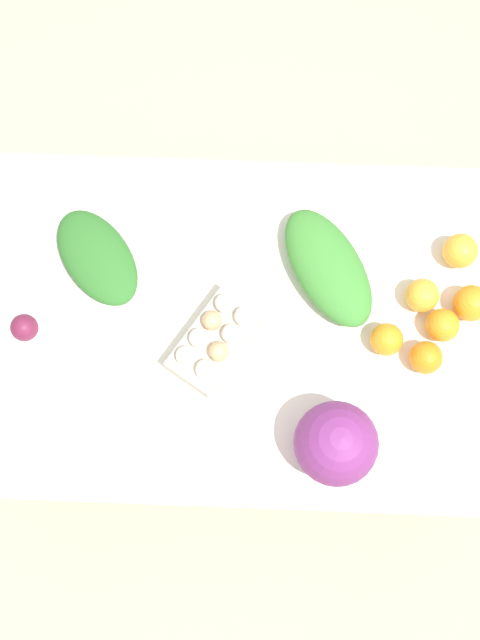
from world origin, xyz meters
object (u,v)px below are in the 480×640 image
orange_1 (442,325)px  orange_2 (426,358)px  beet_root (24,328)px  orange_0 (422,295)px  egg_carton (216,339)px  greens_bunch_scallion (97,257)px  cabbage_purple (336,443)px  orange_5 (387,339)px  orange_4 (460,251)px  greens_bunch_chard (328,267)px  orange_3 (471,303)px

orange_1 → orange_2: orange_1 is taller
beet_root → orange_0: bearing=6.9°
egg_carton → greens_bunch_scallion: size_ratio=0.96×
cabbage_purple → egg_carton: bearing=139.3°
cabbage_purple → orange_5: cabbage_purple is taller
cabbage_purple → greens_bunch_scallion: 0.67m
beet_root → egg_carton: bearing=-1.9°
greens_bunch_scallion → orange_0: bearing=-5.1°
beet_root → orange_5: size_ratio=0.84×
egg_carton → greens_bunch_scallion: (-0.28, 0.19, -0.01)m
orange_1 → orange_5: size_ratio=1.02×
cabbage_purple → orange_0: (0.20, 0.34, -0.05)m
egg_carton → orange_4: (0.54, 0.23, -0.00)m
greens_bunch_chard → greens_bunch_scallion: size_ratio=1.17×
orange_0 → orange_2: bearing=-88.5°
cabbage_purple → beet_root: 0.72m
cabbage_purple → greens_bunch_scallion: cabbage_purple is taller
egg_carton → orange_3: 0.57m
orange_0 → orange_1: 0.08m
greens_bunch_chard → orange_0: bearing=-15.3°
greens_bunch_chard → orange_4: 0.30m
orange_0 → orange_2: 0.14m
egg_carton → orange_2: (0.46, -0.02, -0.01)m
orange_2 → orange_5: same height
orange_0 → beet_root: bearing=-173.1°
beet_root → orange_4: (0.97, 0.21, 0.01)m
orange_2 → orange_4: orange_4 is taller
orange_5 → greens_bunch_scallion: bearing=165.4°
cabbage_purple → beet_root: (-0.68, 0.23, -0.06)m
greens_bunch_chard → cabbage_purple: bearing=-88.2°
greens_bunch_chard → greens_bunch_scallion: bearing=179.1°
orange_0 → cabbage_purple: bearing=-120.3°
cabbage_purple → egg_carton: cabbage_purple is taller
orange_3 → orange_4: (-0.02, 0.12, -0.00)m
beet_root → orange_1: size_ratio=0.82×
cabbage_purple → greens_bunch_chard: size_ratio=0.57×
orange_1 → orange_4: 0.18m
greens_bunch_chard → orange_4: size_ratio=3.84×
orange_1 → orange_4: orange_4 is taller
orange_0 → orange_5: (-0.08, -0.10, -0.00)m
orange_4 → orange_0: bearing=-129.4°
cabbage_purple → beet_root: cabbage_purple is taller
egg_carton → orange_1: 0.50m
greens_bunch_chard → orange_1: (0.25, -0.13, -0.00)m
egg_carton → orange_5: egg_carton is taller
orange_4 → greens_bunch_scallion: bearing=-177.0°
greens_bunch_scallion → orange_3: 0.85m
orange_0 → orange_2: (0.00, -0.14, -0.00)m
egg_carton → orange_0: (0.45, 0.12, -0.01)m
orange_3 → orange_4: 0.13m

